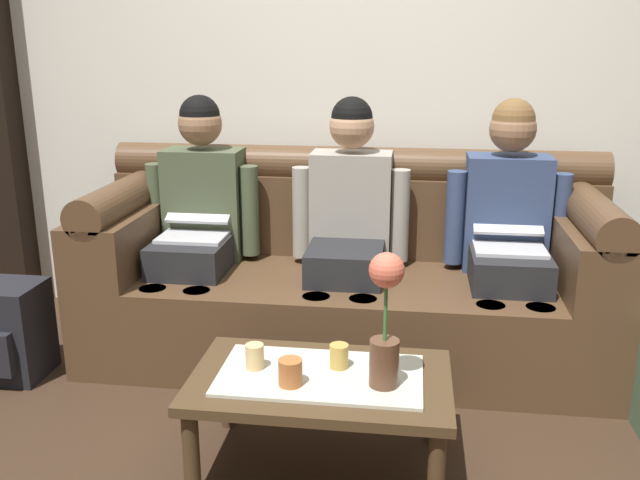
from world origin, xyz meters
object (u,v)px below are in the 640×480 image
person_middle (349,220)px  cup_near_left (255,356)px  cup_near_right (339,356)px  person_left (198,215)px  person_right (508,226)px  backpack_left (4,331)px  couch (348,279)px  cup_far_center (290,372)px  coffee_table (320,388)px  flower_vase (385,318)px

person_middle → cup_near_left: size_ratio=13.81×
cup_near_left → cup_near_right: size_ratio=1.04×
person_left → person_right: size_ratio=1.00×
backpack_left → cup_near_left: bearing=-21.3°
couch → person_left: person_left is taller
backpack_left → cup_far_center: bearing=-22.9°
couch → cup_near_right: (0.06, -0.93, 0.04)m
couch → backpack_left: couch is taller
person_middle → backpack_left: 1.63m
cup_far_center → backpack_left: cup_far_center is taller
couch → person_right: size_ratio=1.98×
coffee_table → backpack_left: backpack_left is taller
flower_vase → backpack_left: size_ratio=1.06×
cup_near_left → cup_near_right: cup_near_left is taller
couch → person_middle: bearing=-90.0°
cup_far_center → person_right: bearing=52.8°
flower_vase → backpack_left: flower_vase is taller
cup_near_right → backpack_left: 1.63m
backpack_left → person_right: bearing=12.1°
person_right → backpack_left: 2.32m
person_middle → couch: bearing=90.0°
cup_near_left → cup_far_center: 0.18m
cup_far_center → flower_vase: bearing=7.4°
cup_near_left → person_middle: bearing=76.6°
person_left → backpack_left: bearing=-148.2°
coffee_table → cup_far_center: (-0.09, -0.09, 0.10)m
person_left → cup_near_right: size_ratio=14.34×
person_middle → flower_vase: size_ratio=2.66×
coffee_table → cup_near_right: (0.06, 0.06, 0.10)m
flower_vase → cup_near_right: bearing=146.1°
cup_near_left → cup_far_center: (0.14, -0.10, 0.00)m
person_middle → backpack_left: bearing=-162.3°
cup_near_right → backpack_left: size_ratio=0.20×
cup_near_right → coffee_table: bearing=-136.0°
person_left → flower_vase: bearing=-47.5°
person_left → person_middle: same height
person_left → cup_near_left: person_left is taller
cup_near_left → backpack_left: bearing=158.7°
person_left → person_right: (1.45, 0.00, -0.00)m
person_left → cup_near_right: person_left is taller
flower_vase → backpack_left: 1.85m
cup_near_right → cup_near_left: bearing=-171.0°
person_right → cup_near_left: 1.39m
couch → cup_near_right: bearing=-86.4°
person_right → cup_far_center: (-0.82, -1.07, -0.25)m
cup_far_center → backpack_left: size_ratio=0.21×
person_left → cup_far_center: bearing=-59.2°
couch → person_right: person_right is taller
cup_far_center → backpack_left: (-1.41, 0.60, -0.20)m
flower_vase → cup_far_center: bearing=-172.6°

